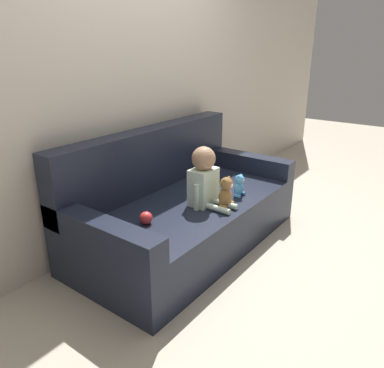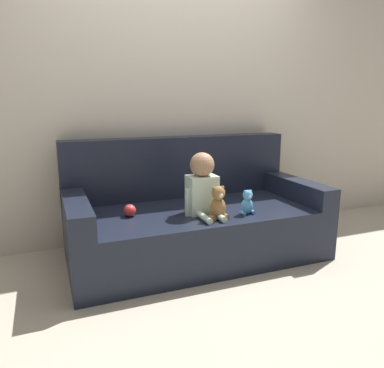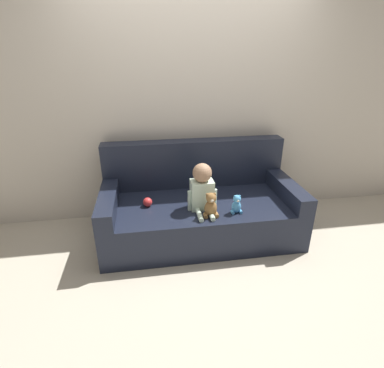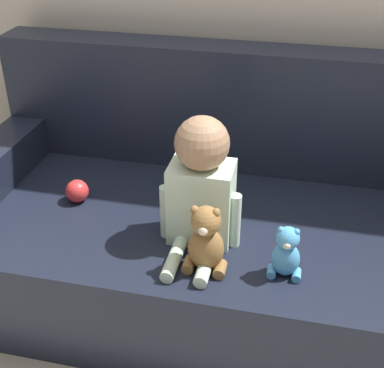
{
  "view_description": "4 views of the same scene",
  "coord_description": "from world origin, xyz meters",
  "views": [
    {
      "loc": [
        -2.2,
        -1.67,
        1.56
      ],
      "look_at": [
        0.03,
        -0.02,
        0.52
      ],
      "focal_mm": 35.0,
      "sensor_mm": 36.0,
      "label": 1
    },
    {
      "loc": [
        -1.07,
        -2.6,
        1.22
      ],
      "look_at": [
        -0.03,
        -0.0,
        0.59
      ],
      "focal_mm": 35.0,
      "sensor_mm": 36.0,
      "label": 2
    },
    {
      "loc": [
        -0.51,
        -2.66,
        1.79
      ],
      "look_at": [
        -0.09,
        -0.01,
        0.59
      ],
      "focal_mm": 28.0,
      "sensor_mm": 36.0,
      "label": 3
    },
    {
      "loc": [
        0.29,
        -1.65,
        1.53
      ],
      "look_at": [
        -0.07,
        -0.06,
        0.55
      ],
      "focal_mm": 50.0,
      "sensor_mm": 36.0,
      "label": 4
    }
  ],
  "objects": [
    {
      "name": "toy_ball",
      "position": [
        -0.53,
        -0.04,
        0.44
      ],
      "size": [
        0.09,
        0.09,
        0.09
      ],
      "color": "red",
      "rests_on": "couch"
    },
    {
      "name": "ground_plane",
      "position": [
        0.0,
        0.0,
        0.0
      ],
      "size": [
        12.0,
        12.0,
        0.0
      ],
      "primitive_type": "plane",
      "color": "#B7AD99"
    },
    {
      "name": "wall_back",
      "position": [
        0.0,
        0.57,
        1.3
      ],
      "size": [
        8.0,
        0.05,
        2.6
      ],
      "color": "beige",
      "rests_on": "ground_plane"
    },
    {
      "name": "plush_toy_side",
      "position": [
        0.29,
        -0.3,
        0.48
      ],
      "size": [
        0.11,
        0.08,
        0.18
      ],
      "color": "#4C9EDB",
      "rests_on": "couch"
    },
    {
      "name": "couch",
      "position": [
        0.0,
        0.07,
        0.3
      ],
      "size": [
        1.96,
        0.98,
        0.91
      ],
      "color": "black",
      "rests_on": "ground_plane"
    },
    {
      "name": "person_baby",
      "position": [
        -0.01,
        -0.16,
        0.61
      ],
      "size": [
        0.28,
        0.36,
        0.45
      ],
      "color": "silver",
      "rests_on": "couch"
    },
    {
      "name": "teddy_bear_brown",
      "position": [
        0.04,
        -0.33,
        0.51
      ],
      "size": [
        0.14,
        0.11,
        0.24
      ],
      "color": "olive",
      "rests_on": "couch"
    }
  ]
}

